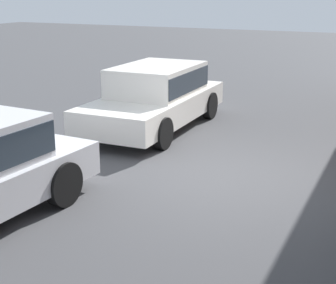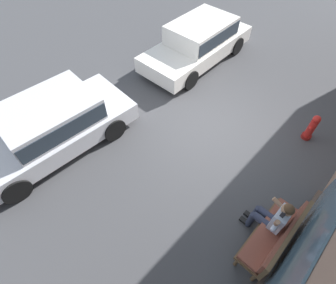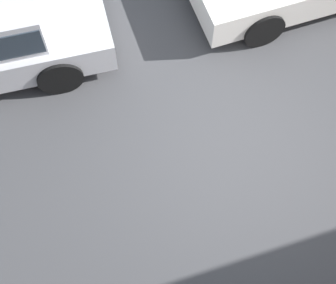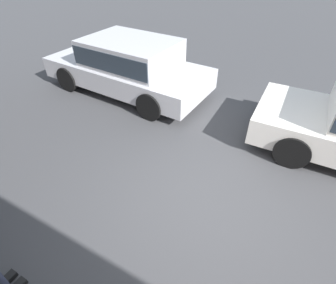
# 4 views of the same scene
# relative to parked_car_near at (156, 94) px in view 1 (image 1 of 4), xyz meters

# --- Properties ---
(ground_plane) EXTENTS (60.00, 60.00, 0.00)m
(ground_plane) POSITION_rel_parked_car_near_xyz_m (2.33, 2.37, -0.75)
(ground_plane) COLOR #424244
(parked_car_near) EXTENTS (4.31, 1.87, 1.37)m
(parked_car_near) POSITION_rel_parked_car_near_xyz_m (0.00, 0.00, 0.00)
(parked_car_near) COLOR white
(parked_car_near) RESTS_ON ground_plane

